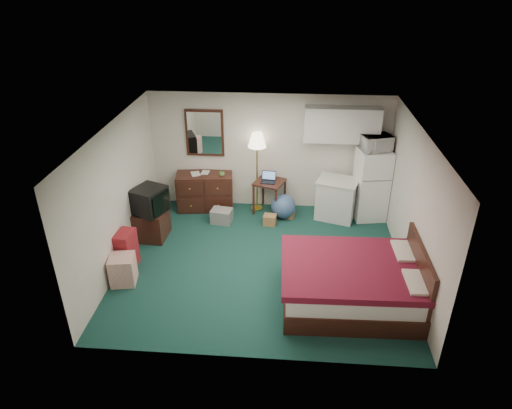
# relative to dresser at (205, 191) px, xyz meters

# --- Properties ---
(floor) EXTENTS (5.00, 4.50, 0.01)m
(floor) POSITION_rel_dresser_xyz_m (1.37, -1.98, -0.41)
(floor) COLOR #0D3B35
(floor) RESTS_ON ground
(ceiling) EXTENTS (5.00, 4.50, 0.01)m
(ceiling) POSITION_rel_dresser_xyz_m (1.37, -1.98, 2.09)
(ceiling) COLOR silver
(ceiling) RESTS_ON walls
(walls) EXTENTS (5.01, 4.51, 2.50)m
(walls) POSITION_rel_dresser_xyz_m (1.37, -1.98, 0.84)
(walls) COLOR silver
(walls) RESTS_ON floor
(mirror) EXTENTS (0.80, 0.06, 1.00)m
(mirror) POSITION_rel_dresser_xyz_m (0.02, 0.24, 1.24)
(mirror) COLOR white
(mirror) RESTS_ON walls
(upper_cabinets) EXTENTS (1.50, 0.35, 0.70)m
(upper_cabinets) POSITION_rel_dresser_xyz_m (2.82, 0.10, 1.54)
(upper_cabinets) COLOR silver
(upper_cabinets) RESTS_ON walls
(headboard) EXTENTS (0.06, 1.56, 1.00)m
(headboard) POSITION_rel_dresser_xyz_m (3.83, -2.91, 0.14)
(headboard) COLOR #381D13
(headboard) RESTS_ON walls
(dresser) EXTENTS (1.24, 0.67, 0.81)m
(dresser) POSITION_rel_dresser_xyz_m (0.00, 0.00, 0.00)
(dresser) COLOR #381D13
(dresser) RESTS_ON floor
(floor_lamp) EXTENTS (0.42, 0.42, 1.74)m
(floor_lamp) POSITION_rel_dresser_xyz_m (1.13, 0.07, 0.46)
(floor_lamp) COLOR gold
(floor_lamp) RESTS_ON floor
(desk) EXTENTS (0.73, 0.73, 0.72)m
(desk) POSITION_rel_dresser_xyz_m (1.40, -0.05, -0.04)
(desk) COLOR #381D13
(desk) RESTS_ON floor
(exercise_ball) EXTENTS (0.57, 0.57, 0.52)m
(exercise_ball) POSITION_rel_dresser_xyz_m (1.71, -0.28, -0.15)
(exercise_ball) COLOR #3A5786
(exercise_ball) RESTS_ON floor
(kitchen_counter) EXTENTS (0.90, 0.79, 0.84)m
(kitchen_counter) POSITION_rel_dresser_xyz_m (2.81, -0.20, 0.01)
(kitchen_counter) COLOR silver
(kitchen_counter) RESTS_ON floor
(fridge) EXTENTS (0.72, 0.72, 1.51)m
(fridge) POSITION_rel_dresser_xyz_m (3.50, -0.10, 0.35)
(fridge) COLOR white
(fridge) RESTS_ON floor
(bed) EXTENTS (2.17, 1.71, 0.68)m
(bed) POSITION_rel_dresser_xyz_m (2.85, -2.91, -0.07)
(bed) COLOR #580723
(bed) RESTS_ON floor
(tv_stand) EXTENTS (0.61, 0.66, 0.58)m
(tv_stand) POSITION_rel_dresser_xyz_m (-0.84, -1.26, -0.12)
(tv_stand) COLOR #381D13
(tv_stand) RESTS_ON floor
(suitcase) EXTENTS (0.31, 0.46, 0.70)m
(suitcase) POSITION_rel_dresser_xyz_m (-0.99, -2.28, -0.06)
(suitcase) COLOR maroon
(suitcase) RESTS_ON floor
(retail_box) EXTENTS (0.46, 0.46, 0.50)m
(retail_box) POSITION_rel_dresser_xyz_m (-0.91, -2.72, -0.15)
(retail_box) COLOR silver
(retail_box) RESTS_ON floor
(file_bin) EXTENTS (0.46, 0.37, 0.29)m
(file_bin) POSITION_rel_dresser_xyz_m (0.44, -0.59, -0.26)
(file_bin) COLOR gray
(file_bin) RESTS_ON floor
(cardboard_box_a) EXTENTS (0.28, 0.24, 0.22)m
(cardboard_box_a) POSITION_rel_dresser_xyz_m (1.44, -0.61, -0.30)
(cardboard_box_a) COLOR brown
(cardboard_box_a) RESTS_ON floor
(cardboard_box_b) EXTENTS (0.26, 0.29, 0.25)m
(cardboard_box_b) POSITION_rel_dresser_xyz_m (1.84, -0.26, -0.28)
(cardboard_box_b) COLOR brown
(cardboard_box_b) RESTS_ON floor
(laptop) EXTENTS (0.32, 0.27, 0.20)m
(laptop) POSITION_rel_dresser_xyz_m (1.37, -0.10, 0.42)
(laptop) COLOR black
(laptop) RESTS_ON desk
(crt_tv) EXTENTS (0.73, 0.75, 0.50)m
(crt_tv) POSITION_rel_dresser_xyz_m (-0.81, -1.30, 0.42)
(crt_tv) COLOR black
(crt_tv) RESTS_ON tv_stand
(microwave) EXTENTS (0.64, 0.48, 0.38)m
(microwave) POSITION_rel_dresser_xyz_m (3.49, -0.14, 1.30)
(microwave) COLOR white
(microwave) RESTS_ON fridge
(book_a) EXTENTS (0.18, 0.08, 0.25)m
(book_a) POSITION_rel_dresser_xyz_m (-0.26, -0.05, 0.53)
(book_a) COLOR brown
(book_a) RESTS_ON dresser
(book_b) EXTENTS (0.17, 0.03, 0.22)m
(book_b) POSITION_rel_dresser_xyz_m (-0.07, 0.06, 0.52)
(book_b) COLOR brown
(book_b) RESTS_ON dresser
(mug) EXTENTS (0.12, 0.10, 0.11)m
(mug) POSITION_rel_dresser_xyz_m (0.39, -0.05, 0.46)
(mug) COLOR #629A4C
(mug) RESTS_ON dresser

